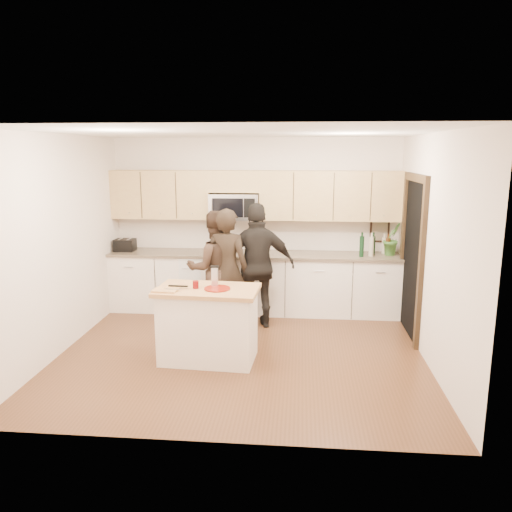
# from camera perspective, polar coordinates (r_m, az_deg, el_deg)

# --- Properties ---
(floor) EXTENTS (4.50, 4.50, 0.00)m
(floor) POSITION_cam_1_polar(r_m,az_deg,el_deg) (6.41, -1.68, -10.94)
(floor) COLOR #58321E
(floor) RESTS_ON ground
(room_shell) EXTENTS (4.52, 4.02, 2.71)m
(room_shell) POSITION_cam_1_polar(r_m,az_deg,el_deg) (5.96, -1.78, 4.58)
(room_shell) COLOR beige
(room_shell) RESTS_ON ground
(back_cabinetry) EXTENTS (4.50, 0.66, 0.94)m
(back_cabinetry) POSITION_cam_1_polar(r_m,az_deg,el_deg) (7.86, -0.24, -3.00)
(back_cabinetry) COLOR white
(back_cabinetry) RESTS_ON ground
(upper_cabinetry) EXTENTS (4.50, 0.33, 0.75)m
(upper_cabinetry) POSITION_cam_1_polar(r_m,az_deg,el_deg) (7.76, 0.10, 7.10)
(upper_cabinetry) COLOR tan
(upper_cabinetry) RESTS_ON ground
(microwave) EXTENTS (0.76, 0.41, 0.40)m
(microwave) POSITION_cam_1_polar(r_m,az_deg,el_deg) (7.78, -2.46, 5.68)
(microwave) COLOR silver
(microwave) RESTS_ON ground
(doorway) EXTENTS (0.06, 1.25, 2.20)m
(doorway) POSITION_cam_1_polar(r_m,az_deg,el_deg) (7.06, 17.45, 0.47)
(doorway) COLOR black
(doorway) RESTS_ON ground
(framed_picture) EXTENTS (0.30, 0.03, 0.38)m
(framed_picture) POSITION_cam_1_polar(r_m,az_deg,el_deg) (8.04, 13.94, 2.88)
(framed_picture) COLOR black
(framed_picture) RESTS_ON ground
(dish_towel) EXTENTS (0.34, 0.60, 0.48)m
(dish_towel) POSITION_cam_1_polar(r_m,az_deg,el_deg) (7.74, -7.39, -0.82)
(dish_towel) COLOR white
(dish_towel) RESTS_ON ground
(island) EXTENTS (1.24, 0.77, 0.90)m
(island) POSITION_cam_1_polar(r_m,az_deg,el_deg) (6.07, -5.49, -7.74)
(island) COLOR white
(island) RESTS_ON ground
(red_plate) EXTENTS (0.31, 0.31, 0.02)m
(red_plate) POSITION_cam_1_polar(r_m,az_deg,el_deg) (5.88, -4.45, -3.73)
(red_plate) COLOR maroon
(red_plate) RESTS_ON island
(box_grater) EXTENTS (0.09, 0.06, 0.24)m
(box_grater) POSITION_cam_1_polar(r_m,az_deg,el_deg) (5.97, -4.73, -2.23)
(box_grater) COLOR silver
(box_grater) RESTS_ON red_plate
(drink_glass) EXTENTS (0.07, 0.07, 0.09)m
(drink_glass) POSITION_cam_1_polar(r_m,az_deg,el_deg) (5.93, -6.91, -3.27)
(drink_glass) COLOR #650B0D
(drink_glass) RESTS_ON island
(cutting_board) EXTENTS (0.29, 0.21, 0.02)m
(cutting_board) POSITION_cam_1_polar(r_m,az_deg,el_deg) (5.88, -10.34, -3.88)
(cutting_board) COLOR #B2894A
(cutting_board) RESTS_ON island
(tongs) EXTENTS (0.24, 0.04, 0.02)m
(tongs) POSITION_cam_1_polar(r_m,az_deg,el_deg) (5.97, -8.89, -3.41)
(tongs) COLOR black
(tongs) RESTS_ON cutting_board
(knife) EXTENTS (0.19, 0.04, 0.01)m
(knife) POSITION_cam_1_polar(r_m,az_deg,el_deg) (5.86, -9.48, -3.76)
(knife) COLOR silver
(knife) RESTS_ON cutting_board
(toaster) EXTENTS (0.31, 0.24, 0.19)m
(toaster) POSITION_cam_1_polar(r_m,az_deg,el_deg) (8.16, -14.75, 1.22)
(toaster) COLOR black
(toaster) RESTS_ON back_cabinetry
(bottle_cluster) EXTENTS (0.48, 0.32, 0.37)m
(bottle_cluster) POSITION_cam_1_polar(r_m,az_deg,el_deg) (7.76, 13.50, 1.32)
(bottle_cluster) COLOR #BAAE92
(bottle_cluster) RESTS_ON back_cabinetry
(orchid) EXTENTS (0.36, 0.34, 0.51)m
(orchid) POSITION_cam_1_polar(r_m,az_deg,el_deg) (7.82, 15.28, 1.92)
(orchid) COLOR #3F722D
(orchid) RESTS_ON back_cabinetry
(woman_left) EXTENTS (0.71, 0.55, 1.72)m
(woman_left) POSITION_cam_1_polar(r_m,az_deg,el_deg) (7.01, -3.32, -1.54)
(woman_left) COLOR black
(woman_left) RESTS_ON ground
(woman_center) EXTENTS (0.96, 0.84, 1.67)m
(woman_center) POSITION_cam_1_polar(r_m,az_deg,el_deg) (7.19, -4.72, -1.45)
(woman_center) COLOR #312218
(woman_center) RESTS_ON ground
(woman_right) EXTENTS (1.11, 0.63, 1.79)m
(woman_right) POSITION_cam_1_polar(r_m,az_deg,el_deg) (7.07, 0.22, -1.15)
(woman_right) COLOR black
(woman_right) RESTS_ON ground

